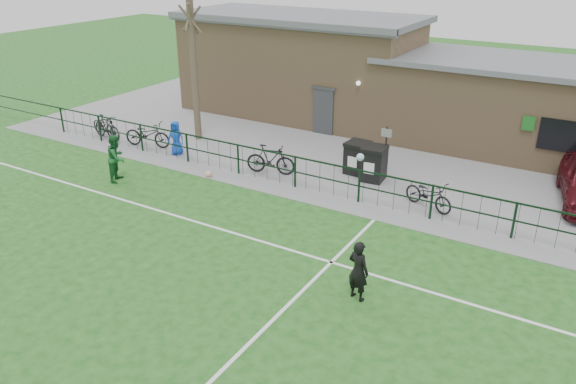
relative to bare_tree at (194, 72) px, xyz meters
The scene contains 20 objects.
ground 13.54m from the bare_tree, 52.70° to the right, with size 90.00×90.00×0.00m, color #1A4E17.
paving_strip 9.05m from the bare_tree, 20.56° to the left, with size 34.00×13.00×0.02m, color slate.
pitch_line_touch 8.96m from the bare_tree, 18.65° to the right, with size 28.00×0.10×0.01m, color white.
pitch_line_mid 10.73m from the bare_tree, 39.09° to the right, with size 28.00×0.10×0.01m, color white.
pitch_line_perp 14.81m from the bare_tree, 46.40° to the right, with size 0.10×16.00×0.01m, color white.
perimeter_fence 8.72m from the bare_tree, 17.35° to the right, with size 28.00×0.10×1.20m, color black.
bare_tree is the anchor object (origin of this frame).
wheelie_bin_left 8.20m from the bare_tree, ahead, with size 0.76×0.86×1.15m, color black.
wheelie_bin_right 8.99m from the bare_tree, ahead, with size 0.80×0.91×1.21m, color black.
sign_post 9.14m from the bare_tree, ahead, with size 0.06×0.06×2.00m, color black.
bicycle_a 5.13m from the bare_tree, 156.58° to the right, with size 0.59×1.69×0.89m, color black.
bicycle_b 4.74m from the bare_tree, 148.24° to the right, with size 0.51×1.80×1.08m, color black.
bicycle_c 3.34m from the bare_tree, 120.61° to the right, with size 0.73×2.10×1.10m, color black.
bicycle_d 5.91m from the bare_tree, 20.34° to the right, with size 0.54×1.91×1.15m, color black.
bicycle_e 11.59m from the bare_tree, ahead, with size 0.64×1.84×0.97m, color black.
spectator_child 3.11m from the bare_tree, 75.55° to the right, with size 0.69×0.45×1.42m, color blue.
goalkeeper_kick 13.77m from the bare_tree, 34.01° to the right, with size 1.77×3.22×2.69m.
outfield_player 5.70m from the bare_tree, 84.50° to the right, with size 0.85×0.66×1.75m, color #1A5C29.
ball_ground 5.46m from the bare_tree, 46.19° to the right, with size 0.25×0.25×0.25m, color white.
clubhouse 9.34m from the bare_tree, 40.12° to the left, with size 24.25×5.40×4.96m.
Camera 1 is at (7.86, -8.12, 8.13)m, focal length 35.00 mm.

